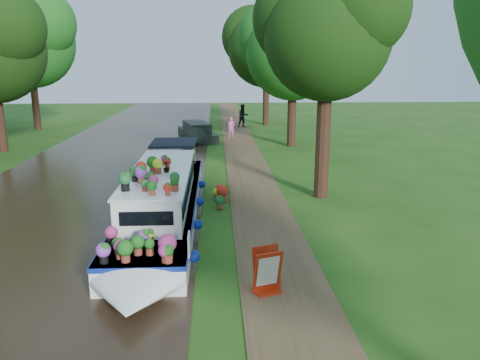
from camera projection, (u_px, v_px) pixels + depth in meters
The scene contains 13 objects.
ground at pixel (229, 223), 15.91m from camera, with size 100.00×100.00×0.00m, color #204B12.
canal_water at pixel (50, 226), 15.60m from camera, with size 10.00×100.00×0.02m, color black.
towpath at pixel (264, 222), 15.96m from camera, with size 2.20×100.00×0.03m, color brown.
plant_boat at pixel (162, 200), 15.56m from camera, with size 2.29×13.52×2.31m.
tree_near_overhang at pixel (327, 27), 17.47m from camera, with size 5.52×5.28×8.99m.
tree_near_mid at pixel (293, 44), 29.19m from camera, with size 6.90×6.60×9.40m.
tree_near_far at pixel (266, 42), 39.68m from camera, with size 7.59×7.26×10.30m.
tree_far_d at pixel (29, 35), 36.69m from camera, with size 8.05×7.70×10.85m.
second_boat at pixel (197, 133), 33.13m from camera, with size 3.14×6.68×1.23m.
sandwich_board at pixel (267, 273), 10.92m from camera, with size 0.72×0.73×1.07m.
pedestrian_pink at pixel (231, 127), 33.68m from camera, with size 0.55×0.36×1.51m, color #DB5A71.
pedestrian_dark at pixel (243, 116), 39.17m from camera, with size 0.94×0.73×1.93m, color black.
verge_plant at pixel (228, 189), 19.43m from camera, with size 0.36×0.31×0.40m, color #2F7121.
Camera 1 is at (-0.43, -15.08, 5.27)m, focal length 35.00 mm.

